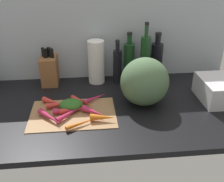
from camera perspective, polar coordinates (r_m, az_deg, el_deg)
ground_plane at (r=140.75cm, az=-2.72°, el=-3.68°), size 170.00×80.00×3.00cm
wall_back at (r=163.92cm, az=-3.78°, el=12.95°), size 170.00×3.00×60.00cm
cutting_board at (r=133.77cm, az=-8.52°, el=-4.88°), size 42.91×28.99×0.80cm
carrot_0 at (r=123.62cm, az=-6.64°, el=-6.98°), size 15.43×9.09×2.07cm
carrot_1 at (r=143.16cm, az=-3.70°, el=-1.51°), size 13.86×10.15×2.34cm
carrot_2 at (r=141.00cm, az=-12.55°, el=-2.49°), size 13.78×10.91×3.17cm
carrot_3 at (r=138.80cm, az=-11.03°, el=-2.87°), size 15.80×5.54×3.06cm
carrot_4 at (r=133.58cm, az=-8.99°, el=-4.11°), size 16.99×4.87×2.61cm
carrot_5 at (r=129.29cm, az=-13.39°, el=-5.62°), size 13.70×14.83×3.13cm
carrot_6 at (r=133.84cm, az=-7.92°, el=-3.90°), size 16.81×6.63×2.82cm
carrot_7 at (r=130.78cm, az=-9.24°, el=-4.82°), size 13.96×14.12×2.86cm
carrot_8 at (r=140.65cm, az=-6.53°, el=-2.24°), size 12.87×12.60×2.27cm
carrot_9 at (r=125.46cm, az=-2.02°, el=-5.80°), size 12.49×5.04×3.53cm
carrot_10 at (r=132.86cm, az=-10.12°, el=-4.33°), size 12.52×4.05×2.88cm
carrot_11 at (r=130.32cm, az=-4.14°, el=-4.51°), size 11.72×10.36×3.29cm
carrot_greens_pile at (r=135.83cm, az=-8.97°, el=-2.92°), size 11.93×9.18×5.05cm
winter_squash at (r=136.81cm, az=7.14°, el=2.01°), size 25.46×23.33×25.80cm
knife_block at (r=164.75cm, az=-13.49°, el=4.64°), size 9.61×15.30×22.92cm
paper_towel_roll at (r=160.60cm, az=-3.29°, el=6.37°), size 10.07×10.07×26.63cm
bottle_0 at (r=160.35cm, az=1.18°, el=5.58°), size 5.30×5.30×27.30cm
bottle_1 at (r=165.47cm, az=3.69°, el=6.66°), size 6.76×6.76×30.28cm
bottle_2 at (r=161.06cm, az=7.19°, el=7.00°), size 5.84×5.84×37.45cm
bottle_3 at (r=167.99cm, az=9.67°, el=6.68°), size 7.49×7.49×30.01cm
dish_rack at (r=155.61cm, az=23.05°, el=0.38°), size 24.99×24.72×12.08cm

